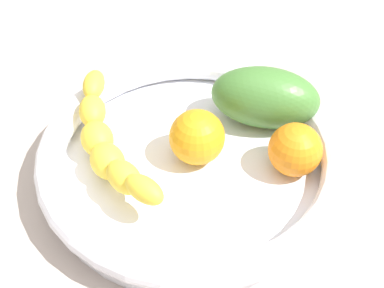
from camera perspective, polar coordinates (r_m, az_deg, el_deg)
The scene contains 6 objects.
kitchen_counter at distance 66.84cm, azimuth -0.00°, elevation -3.96°, with size 120.00×120.00×3.00cm, color #B0A29A.
fruit_bowl at distance 63.80cm, azimuth -0.00°, elevation -1.52°, with size 35.20×35.20×5.09cm.
banana_draped_left at distance 62.67cm, azimuth -8.63°, elevation 0.06°, with size 20.21×14.75×4.96cm.
orange_front at distance 62.66cm, azimuth 0.45°, elevation 0.74°, with size 6.37×6.37×6.37cm, color orange.
orange_mid_left at distance 62.49cm, azimuth 10.51°, elevation -0.58°, with size 6.04×6.04×6.04cm, color orange.
mango_green at distance 67.59cm, azimuth 7.48°, elevation 4.74°, with size 13.09×7.33×7.44cm, color #447C35.
Camera 1 is at (-23.25, 37.45, 51.75)cm, focal length 52.20 mm.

